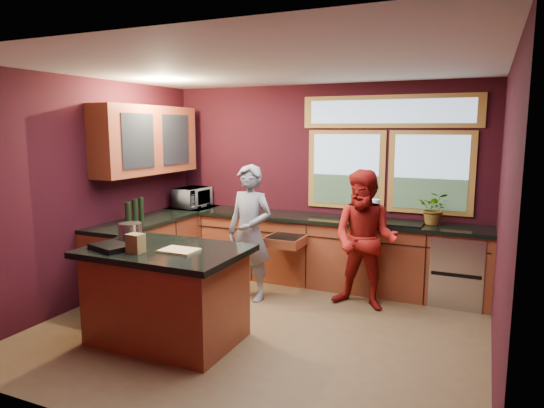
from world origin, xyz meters
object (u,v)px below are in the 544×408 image
Objects in this scene: person_grey at (250,233)px; person_red at (365,240)px; island at (167,294)px; cutting_board at (179,250)px; stock_pot at (130,231)px.

person_grey reaches higher than person_red.
person_grey is at bearing 81.36° from island.
island is 4.43× the size of cutting_board.
person_grey is (0.22, 1.42, 0.36)m from island.
island is 0.52m from cutting_board.
stock_pot is at bearing 164.74° from island.
person_grey reaches higher than cutting_board.
person_red is at bearing 51.42° from cutting_board.
cutting_board is (-1.38, -1.73, 0.14)m from person_red.
island is at bearing -91.14° from person_grey.
island is 0.93× the size of person_grey.
person_red reaches higher than island.
island is 2.34m from person_red.
cutting_board is at bearing -14.93° from stock_pot.
stock_pot reaches higher than island.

